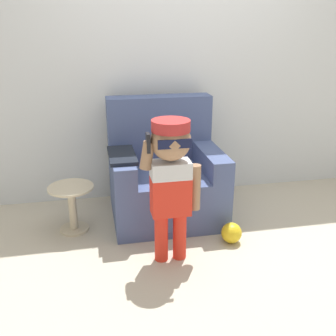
{
  "coord_description": "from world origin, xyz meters",
  "views": [
    {
      "loc": [
        -0.85,
        -3.09,
        1.68
      ],
      "look_at": [
        -0.28,
        -0.25,
        0.6
      ],
      "focal_mm": 42.0,
      "sensor_mm": 36.0,
      "label": 1
    }
  ],
  "objects_px": {
    "toy_ball": "(231,233)",
    "person_child": "(171,170)",
    "armchair": "(164,176)",
    "side_table": "(72,204)"
  },
  "relations": [
    {
      "from": "armchair",
      "to": "person_child",
      "type": "distance_m",
      "value": 0.84
    },
    {
      "from": "armchair",
      "to": "side_table",
      "type": "relative_size",
      "value": 2.59
    },
    {
      "from": "person_child",
      "to": "toy_ball",
      "type": "height_order",
      "value": "person_child"
    },
    {
      "from": "toy_ball",
      "to": "person_child",
      "type": "bearing_deg",
      "value": -166.1
    },
    {
      "from": "armchair",
      "to": "toy_ball",
      "type": "distance_m",
      "value": 0.81
    },
    {
      "from": "person_child",
      "to": "armchair",
      "type": "bearing_deg",
      "value": 82.75
    },
    {
      "from": "side_table",
      "to": "armchair",
      "type": "bearing_deg",
      "value": 12.11
    },
    {
      "from": "armchair",
      "to": "person_child",
      "type": "height_order",
      "value": "person_child"
    },
    {
      "from": "toy_ball",
      "to": "side_table",
      "type": "bearing_deg",
      "value": 160.06
    },
    {
      "from": "person_child",
      "to": "toy_ball",
      "type": "relative_size",
      "value": 6.41
    }
  ]
}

